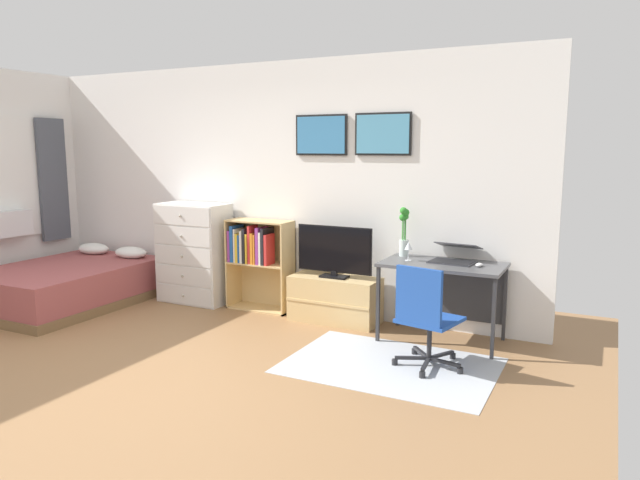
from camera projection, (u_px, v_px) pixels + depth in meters
name	position (u px, v px, depth m)	size (l,w,h in m)	color
ground_plane	(106.00, 377.00, 4.59)	(7.20, 7.20, 0.00)	#936B44
wall_back_with_posters	(268.00, 186.00, 6.51)	(6.12, 0.09, 2.70)	white
area_rug	(390.00, 365.00, 4.84)	(1.70, 1.20, 0.01)	#B2B7BC
bed	(68.00, 284.00, 6.71)	(1.45, 1.96, 0.58)	brown
dresser	(194.00, 253.00, 6.77)	(0.83, 0.46, 1.15)	silver
bookshelf	(256.00, 255.00, 6.46)	(0.73, 0.30, 1.00)	tan
tv_stand	(335.00, 299.00, 6.03)	(0.93, 0.41, 0.47)	tan
television	(334.00, 252.00, 5.94)	(0.82, 0.16, 0.53)	black
desk	(445.00, 276.00, 5.44)	(1.10, 0.62, 0.74)	#4C4C4F
office_chair	(425.00, 315.00, 4.69)	(0.58, 0.57, 0.86)	#232326
laptop	(455.00, 254.00, 5.42)	(0.43, 0.46, 0.17)	#333338
computer_mouse	(479.00, 265.00, 5.19)	(0.06, 0.10, 0.03)	silver
bamboo_vase	(404.00, 231.00, 5.65)	(0.10, 0.11, 0.48)	silver
wine_glass	(408.00, 247.00, 5.44)	(0.07, 0.07, 0.18)	silver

